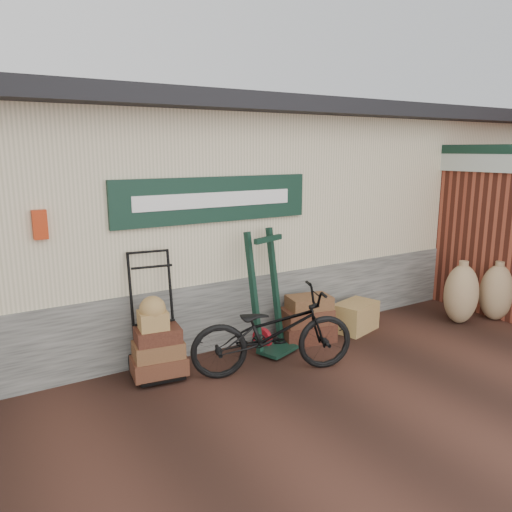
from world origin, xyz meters
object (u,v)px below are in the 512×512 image
(green_barrow, at_px, (268,292))
(suitcase_stack, at_px, (307,318))
(wicker_hamper, at_px, (356,316))
(bicycle, at_px, (273,327))
(porter_trolley, at_px, (154,314))

(green_barrow, xyz_separation_m, suitcase_stack, (0.64, 0.01, -0.46))
(suitcase_stack, height_order, wicker_hamper, suitcase_stack)
(wicker_hamper, xyz_separation_m, bicycle, (-1.78, -0.53, 0.35))
(porter_trolley, bearing_deg, bicycle, -22.54)
(green_barrow, relative_size, wicker_hamper, 2.48)
(bicycle, bearing_deg, green_barrow, -9.47)
(wicker_hamper, bearing_deg, porter_trolley, 176.84)
(green_barrow, bearing_deg, porter_trolley, 156.57)
(green_barrow, bearing_deg, suitcase_stack, -17.74)
(suitcase_stack, distance_m, wicker_hamper, 0.85)
(porter_trolley, distance_m, wicker_hamper, 2.99)
(wicker_hamper, bearing_deg, suitcase_stack, 175.92)
(green_barrow, bearing_deg, wicker_hamper, -20.73)
(porter_trolley, bearing_deg, green_barrow, 3.59)
(bicycle, bearing_deg, suitcase_stack, -39.64)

